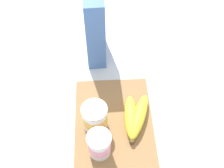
# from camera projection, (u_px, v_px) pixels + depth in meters

# --- Properties ---
(ground_plane) EXTENTS (2.40, 2.40, 0.00)m
(ground_plane) POSITION_uv_depth(u_px,v_px,m) (114.00, 127.00, 0.88)
(ground_plane) COLOR silver
(cutting_board) EXTENTS (0.34, 0.24, 0.02)m
(cutting_board) POSITION_uv_depth(u_px,v_px,m) (114.00, 125.00, 0.87)
(cutting_board) COLOR olive
(cutting_board) RESTS_ON ground_plane
(cereal_box) EXTENTS (0.18, 0.07, 0.26)m
(cereal_box) POSITION_uv_depth(u_px,v_px,m) (95.00, 23.00, 0.97)
(cereal_box) COLOR #4770B7
(cereal_box) RESTS_ON ground_plane
(yogurt_cup_front) EXTENTS (0.07, 0.07, 0.08)m
(yogurt_cup_front) POSITION_uv_depth(u_px,v_px,m) (99.00, 145.00, 0.78)
(yogurt_cup_front) COLOR white
(yogurt_cup_front) RESTS_ON cutting_board
(yogurt_cup_back) EXTENTS (0.07, 0.07, 0.09)m
(yogurt_cup_back) POSITION_uv_depth(u_px,v_px,m) (95.00, 118.00, 0.83)
(yogurt_cup_back) COLOR white
(yogurt_cup_back) RESTS_ON cutting_board
(banana_bunch) EXTENTS (0.17, 0.09, 0.04)m
(banana_bunch) POSITION_uv_depth(u_px,v_px,m) (135.00, 117.00, 0.86)
(banana_bunch) COLOR yellow
(banana_bunch) RESTS_ON cutting_board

